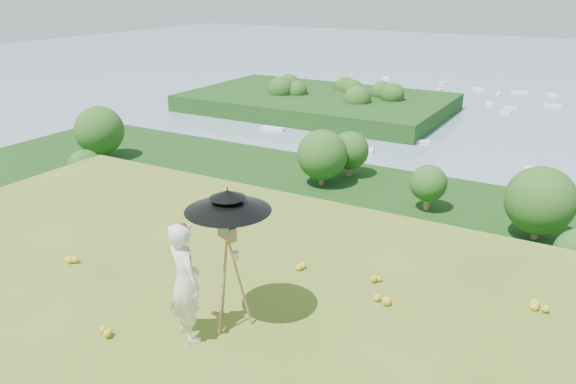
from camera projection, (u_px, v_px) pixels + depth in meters
The scene contains 10 objects.
shoreline_tier at pixel (530, 284), 80.25m from camera, with size 170.00×28.00×8.00m, color gray.
peninsula at pixel (317, 95), 177.66m from camera, with size 90.00×60.00×12.00m, color #13360E, non-canonical shape.
slope_trees at pixel (493, 271), 40.36m from camera, with size 110.00×50.00×6.00m, color #204915, non-canonical shape.
harbor_town at pixel (537, 243), 77.96m from camera, with size 110.00×22.00×5.00m, color silver, non-canonical shape.
moored_boats at pixel (528, 129), 155.11m from camera, with size 140.00×140.00×0.70m, color white, non-canonical shape.
wildflowers at pixel (82, 371), 6.83m from camera, with size 10.00×10.50×0.12m, color gold, non-canonical shape.
painter at pixel (185, 282), 7.31m from camera, with size 0.61×0.40×1.68m, color white.
field_easel at pixel (229, 272), 7.58m from camera, with size 0.63×0.63×1.66m, color olive, non-canonical shape.
sun_umbrella at pixel (228, 212), 7.29m from camera, with size 1.14×1.14×0.68m, color black, non-canonical shape.
painter_cap at pixel (181, 226), 7.03m from camera, with size 0.18×0.22×0.10m, color #E37D7C, non-canonical shape.
Camera 1 is at (4.97, -3.39, 4.51)m, focal length 35.00 mm.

